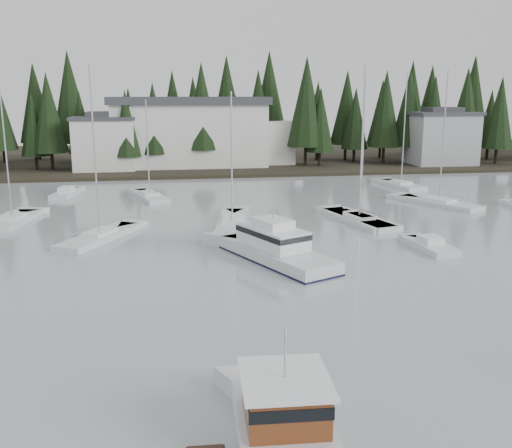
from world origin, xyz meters
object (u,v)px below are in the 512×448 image
Objects in this scene: sailboat_0 at (232,224)px; sailboat_12 at (359,222)px; sailboat_11 at (360,221)px; house_west at (105,142)px; sailboat_5 at (439,204)px; sailboat_2 at (100,238)px; sailboat_9 at (401,186)px; runabout_3 at (67,194)px; harbor_inn at (202,132)px; sailboat_1 at (13,222)px; house_east_a at (441,137)px; sailboat_10 at (150,198)px; cabin_cruiser_center at (276,251)px; runabout_1 at (430,248)px.

sailboat_12 is (11.84, -1.00, 0.03)m from sailboat_0.
sailboat_0 is 0.85× the size of sailboat_12.
house_west is at bearing 20.33° from sailboat_11.
house_west is at bearing 22.09° from sailboat_5.
sailboat_2 is 0.97× the size of sailboat_9.
house_west is 48.24m from sailboat_12.
sailboat_9 is (24.28, 18.70, 0.03)m from sailboat_0.
sailboat_9 is 2.21× the size of runabout_3.
sailboat_1 reaches higher than harbor_inn.
house_east_a is 35.62m from sailboat_5.
sailboat_2 reaches higher than runabout_3.
sailboat_9 is (35.78, 22.44, 0.01)m from sailboat_2.
house_east_a is at bearing -36.81° from sailboat_0.
sailboat_5 reaches higher than sailboat_0.
house_east_a is at bearing -22.52° from sailboat_2.
sailboat_0 is 1.85× the size of runabout_3.
sailboat_10 is (12.40, 11.16, -0.01)m from sailboat_1.
sailboat_11 is 35.60m from runabout_3.
harbor_inn is 54.30m from cabin_cruiser_center.
sailboat_2 reaches higher than cabin_cruiser_center.
sailboat_2 is (-50.43, -41.51, -4.81)m from house_east_a.
sailboat_12 is at bearing -74.60° from harbor_inn.
house_east_a is 39.21m from harbor_inn.
sailboat_12 reaches higher than house_west.
sailboat_5 reaches higher than sailboat_1.
sailboat_9 is 1.02× the size of sailboat_12.
sailboat_9 reaches higher than sailboat_5.
house_west is at bearing 178.94° from house_east_a.
runabout_1 is at bearing -116.92° from house_east_a.
runabout_1 is at bearing -77.33° from sailboat_2.
sailboat_10 is 1.73× the size of runabout_3.
house_east_a is at bearing -49.19° from sailboat_12.
house_east_a is 0.82× the size of sailboat_1.
sailboat_2 is 2.61× the size of runabout_1.
runabout_1 is (-9.06, -16.93, 0.05)m from sailboat_5.
house_west is 57.79m from runabout_1.
runabout_3 is (2.53, 14.82, 0.06)m from sailboat_1.
sailboat_5 reaches higher than cabin_cruiser_center.
runabout_1 is 0.82× the size of runabout_3.
cabin_cruiser_center is 0.96× the size of sailboat_10.
house_west is at bearing 0.35° from sailboat_1.
sailboat_9 is 1.06× the size of sailboat_11.
sailboat_10 is (-46.84, -22.59, -4.84)m from house_east_a.
sailboat_0 is 17.90m from runabout_1.
sailboat_11 is at bearing 92.98° from sailboat_5.
runabout_1 is (25.76, -7.07, 0.04)m from sailboat_2.
cabin_cruiser_center reaches higher than runabout_3.
sailboat_0 reaches higher than cabin_cruiser_center.
sailboat_11 is at bearing -88.95° from sailboat_1.
cabin_cruiser_center is at bearing -138.64° from runabout_3.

